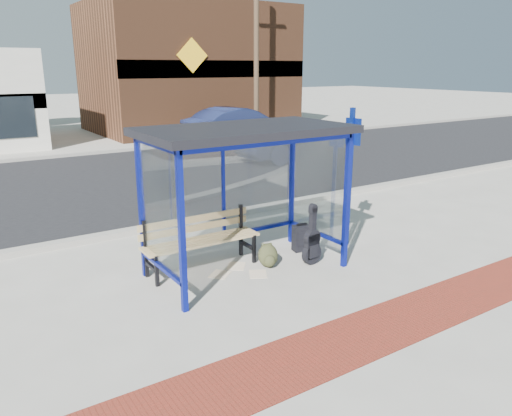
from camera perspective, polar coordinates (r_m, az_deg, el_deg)
ground at (r=8.48m, az=-1.07°, el=-7.15°), size 120.00×120.00×0.00m
brick_paver_strip at (r=6.66m, az=11.35°, el=-14.31°), size 60.00×1.00×0.01m
curb_near at (r=10.88m, az=-9.25°, el=-1.76°), size 60.00×0.25×0.12m
street_asphalt at (r=15.55m, az=-17.03°, el=2.86°), size 60.00×10.00×0.00m
curb_far at (r=20.40m, az=-21.20°, el=5.62°), size 60.00×0.25×0.12m
far_sidewalk at (r=22.25m, az=-22.28°, el=6.14°), size 60.00×4.00×0.01m
bus_shelter at (r=7.96m, az=-1.42°, el=6.87°), size 3.30×1.80×2.42m
storefront_brown at (r=27.89m, az=-7.73°, el=15.50°), size 10.00×7.08×6.40m
tree_right at (r=33.17m, az=-3.26°, el=19.54°), size 3.60×3.60×7.03m
utility_pole_east at (r=23.96m, az=0.04°, el=17.77°), size 1.60×0.24×8.00m
bench at (r=8.44m, az=-6.45°, el=-3.43°), size 2.03×0.51×0.96m
guitar_bag at (r=8.67m, az=6.41°, el=-4.07°), size 0.38×0.14×1.02m
suitcase at (r=9.30m, az=5.20°, el=-3.44°), size 0.34×0.25×0.54m
backpack at (r=8.56m, az=1.40°, el=-5.53°), size 0.41×0.39×0.41m
sign_post at (r=9.45m, az=10.69°, el=4.31°), size 0.14×0.32×2.61m
newspaper_a at (r=8.34m, az=-4.14°, el=-7.58°), size 0.47×0.45×0.01m
newspaper_b at (r=8.34m, az=0.23°, el=-7.55°), size 0.43×0.46×0.01m
newspaper_c at (r=8.66m, az=-2.29°, el=-6.64°), size 0.47×0.48×0.01m
parked_car at (r=22.15m, az=-2.01°, el=9.37°), size 5.05×2.12×1.62m
fire_hydrant at (r=25.37m, az=2.05°, el=9.25°), size 0.33×0.22×0.73m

